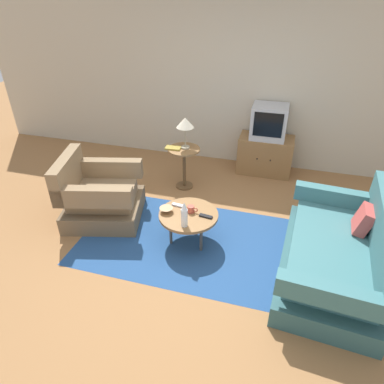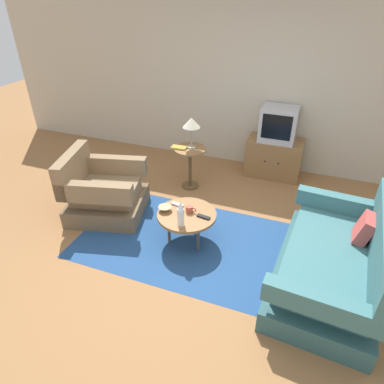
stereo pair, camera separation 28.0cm
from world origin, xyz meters
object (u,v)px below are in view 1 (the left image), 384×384
object	(u,v)px
television	(269,122)
mug	(191,209)
couch	(337,256)
tv_remote_silver	(178,205)
vase	(184,215)
book	(173,148)
tv_remote_dark	(206,216)
coffee_table	(189,216)
side_table	(184,160)
armchair	(99,197)
table_lamp	(185,124)
bowl	(166,210)
tv_stand	(265,155)

from	to	relation	value
television	mug	xyz separation A→B (m)	(-0.67, -2.03, -0.40)
couch	tv_remote_silver	world-z (taller)	couch
vase	book	bearing A→B (deg)	113.03
television	mug	size ratio (longest dim) A/B	4.20
tv_remote_dark	tv_remote_silver	bearing A→B (deg)	-10.77
tv_remote_silver	tv_remote_dark	bearing A→B (deg)	-11.79
coffee_table	side_table	xyz separation A→B (m)	(-0.43, 1.23, 0.08)
armchair	vase	world-z (taller)	armchair
side_table	armchair	bearing A→B (deg)	-128.48
table_lamp	bowl	world-z (taller)	table_lamp
side_table	vase	size ratio (longest dim) A/B	2.10
coffee_table	tv_remote_silver	xyz separation A→B (m)	(-0.16, 0.12, 0.04)
coffee_table	tv_remote_silver	bearing A→B (deg)	144.40
couch	vase	distance (m)	1.64
vase	bowl	distance (m)	0.36
coffee_table	vase	xyz separation A→B (m)	(0.02, -0.23, 0.18)
table_lamp	side_table	bearing A→B (deg)	-113.20
couch	tv_remote_dark	world-z (taller)	couch
tv_stand	mug	size ratio (longest dim) A/B	6.70
armchair	vase	distance (m)	1.37
vase	bowl	bearing A→B (deg)	145.49
coffee_table	table_lamp	size ratio (longest dim) A/B	1.52
armchair	tv_remote_dark	xyz separation A→B (m)	(1.47, -0.19, 0.12)
couch	coffee_table	xyz separation A→B (m)	(-1.63, 0.13, 0.09)
coffee_table	book	size ratio (longest dim) A/B	3.00
couch	table_lamp	size ratio (longest dim) A/B	3.97
tv_stand	tv_remote_silver	size ratio (longest dim) A/B	5.27
tv_stand	vase	distance (m)	2.39
side_table	tv_remote_silver	distance (m)	1.14
tv_stand	tv_remote_dark	size ratio (longest dim) A/B	5.31
couch	mug	world-z (taller)	couch
tv_remote_dark	table_lamp	bearing A→B (deg)	-55.74
bowl	mug	bearing A→B (deg)	15.18
armchair	tv_remote_silver	world-z (taller)	armchair
side_table	bowl	size ratio (longest dim) A/B	4.05
bowl	tv_stand	bearing A→B (deg)	65.75
bowl	book	world-z (taller)	book
vase	book	size ratio (longest dim) A/B	1.32
mug	bowl	distance (m)	0.29
armchair	side_table	bearing A→B (deg)	127.20
vase	tv_remote_dark	distance (m)	0.32
television	armchair	bearing A→B (deg)	-135.88
bowl	couch	bearing A→B (deg)	-2.75
side_table	tv_remote_dark	distance (m)	1.39
armchair	bowl	distance (m)	1.04
table_lamp	television	bearing A→B (deg)	36.35
tv_remote_dark	vase	bearing A→B (deg)	57.55
vase	mug	bearing A→B (deg)	90.17
armchair	tv_remote_dark	bearing A→B (deg)	68.51
table_lamp	mug	xyz separation A→B (m)	(0.44, -1.22, -0.55)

